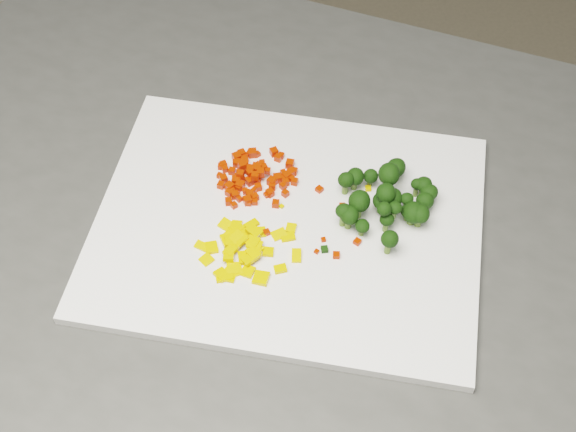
{
  "coord_description": "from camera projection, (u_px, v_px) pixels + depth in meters",
  "views": [
    {
      "loc": [
        0.22,
        -0.18,
        1.61
      ],
      "look_at": [
        0.25,
        0.35,
        0.92
      ],
      "focal_mm": 50.0,
      "sensor_mm": 36.0,
      "label": 1
    }
  ],
  "objects": [
    {
      "name": "carrot_cube_48",
      "position": [
        234.0,
        205.0,
        0.89
      ],
      "size": [
        0.01,
        0.01,
        0.01
      ],
      "primitive_type": "cube",
      "rotation": [
        0.0,
        0.0,
        2.15
      ],
      "color": "red",
      "rests_on": "carrot_pile"
    },
    {
      "name": "pepper_chunk_24",
      "position": [
        244.0,
        258.0,
        0.85
      ],
      "size": [
        0.01,
        0.02,
        0.01
      ],
      "primitive_type": "cube",
      "rotation": [
        0.01,
        0.07,
        1.67
      ],
      "color": "#F9B70D",
      "rests_on": "pepper_pile"
    },
    {
      "name": "carrot_cube_3",
      "position": [
        251.0,
        169.0,
        0.92
      ],
      "size": [
        0.01,
        0.01,
        0.01
      ],
      "primitive_type": "cube",
      "rotation": [
        0.0,
        0.0,
        3.01
      ],
      "color": "red",
      "rests_on": "carrot_pile"
    },
    {
      "name": "stray_bit_4",
      "position": [
        342.0,
        206.0,
        0.89
      ],
      "size": [
        0.01,
        0.01,
        0.0
      ],
      "primitive_type": "cube",
      "rotation": [
        0.0,
        0.0,
        3.11
      ],
      "color": "red",
      "rests_on": "cutting_board"
    },
    {
      "name": "broccoli_floret_15",
      "position": [
        348.0,
        219.0,
        0.87
      ],
      "size": [
        0.03,
        0.03,
        0.03
      ],
      "primitive_type": null,
      "color": "black",
      "rests_on": "broccoli_pile"
    },
    {
      "name": "carrot_cube_20",
      "position": [
        291.0,
        172.0,
        0.92
      ],
      "size": [
        0.01,
        0.01,
        0.01
      ],
      "primitive_type": "cube",
      "rotation": [
        0.0,
        0.0,
        0.63
      ],
      "color": "red",
      "rests_on": "carrot_pile"
    },
    {
      "name": "carrot_cube_45",
      "position": [
        259.0,
        178.0,
        0.92
      ],
      "size": [
        0.01,
        0.01,
        0.01
      ],
      "primitive_type": "cube",
      "rotation": [
        0.0,
        0.0,
        1.43
      ],
      "color": "red",
      "rests_on": "carrot_pile"
    },
    {
      "name": "broccoli_floret_10",
      "position": [
        381.0,
        204.0,
        0.88
      ],
      "size": [
        0.03,
        0.03,
        0.03
      ],
      "primitive_type": null,
      "color": "black",
      "rests_on": "broccoli_pile"
    },
    {
      "name": "pepper_chunk_9",
      "position": [
        248.0,
        271.0,
        0.84
      ],
      "size": [
        0.02,
        0.02,
        0.0
      ],
      "primitive_type": "cube",
      "rotation": [
        -0.01,
        0.09,
        2.69
      ],
      "color": "#F9B70D",
      "rests_on": "pepper_pile"
    },
    {
      "name": "carrot_cube_43",
      "position": [
        243.0,
        166.0,
        0.92
      ],
      "size": [
        0.01,
        0.01,
        0.01
      ],
      "primitive_type": "cube",
      "rotation": [
        0.0,
        0.0,
        1.69
      ],
      "color": "red",
      "rests_on": "carrot_pile"
    },
    {
      "name": "pepper_chunk_22",
      "position": [
        222.0,
        275.0,
        0.84
      ],
      "size": [
        0.02,
        0.02,
        0.01
      ],
      "primitive_type": "cube",
      "rotation": [
        -0.02,
        0.13,
        0.67
      ],
      "color": "#F9B70D",
      "rests_on": "pepper_pile"
    },
    {
      "name": "pepper_chunk_29",
      "position": [
        261.0,
        278.0,
        0.83
      ],
      "size": [
        0.02,
        0.02,
        0.01
      ],
      "primitive_type": "cube",
      "rotation": [
        -0.01,
        0.11,
        2.82
      ],
      "color": "#F9B70D",
      "rests_on": "pepper_pile"
    },
    {
      "name": "stray_bit_3",
      "position": [
        266.0,
        232.0,
        0.87
      ],
      "size": [
        0.01,
        0.01,
        0.0
      ],
      "primitive_type": "cube",
      "rotation": [
        0.0,
        0.0,
        0.3
      ],
      "color": "red",
      "rests_on": "cutting_board"
    },
    {
      "name": "carrot_cube_65",
      "position": [
        275.0,
        181.0,
        0.91
      ],
      "size": [
        0.01,
        0.01,
        0.01
      ],
      "primitive_type": "cube",
      "rotation": [
        0.0,
        0.0,
        2.32
      ],
      "color": "red",
      "rests_on": "carrot_pile"
    },
    {
      "name": "carrot_cube_42",
      "position": [
        257.0,
        168.0,
        0.92
      ],
      "size": [
        0.01,
        0.01,
        0.01
      ],
      "primitive_type": "cube",
      "rotation": [
        0.0,
        0.0,
        2.07
      ],
      "color": "red",
      "rests_on": "carrot_pile"
    },
    {
      "name": "broccoli_pile",
      "position": [
        382.0,
        196.0,
        0.87
      ],
      "size": [
        0.11,
        0.11,
        0.05
      ],
      "primitive_type": null,
      "color": "black",
      "rests_on": "cutting_board"
    },
    {
      "name": "pepper_chunk_23",
      "position": [
        212.0,
        248.0,
        0.86
      ],
      "size": [
        0.02,
        0.02,
        0.01
      ],
      "primitive_type": "cube",
      "rotation": [
        0.02,
        0.07,
        0.17
      ],
      "color": "#F9B70D",
      "rests_on": "pepper_pile"
    },
    {
      "name": "carrot_cube_55",
      "position": [
        281.0,
        156.0,
        0.94
      ],
      "size": [
        0.01,
        0.01,
        0.01
      ],
      "primitive_type": "cube",
      "rotation": [
        0.0,
        0.0,
        2.77
      ],
      "color": "red",
      "rests_on": "carrot_pile"
    },
    {
      "name": "carrot_cube_70",
      "position": [
        250.0,
        181.0,
        0.91
      ],
      "size": [
        0.01,
        0.01,
        0.01
      ],
      "primitive_type": "cube",
      "rotation": [
        0.0,
        0.0,
        2.09
      ],
      "color": "red",
      "rests_on": "carrot_pile"
    },
    {
      "name": "carrot_cube_73",
      "position": [
        291.0,
        178.0,
        0.92
      ],
      "size": [
        0.01,
        0.01,
        0.01
      ],
      "primitive_type": "cube",
      "rotation": [
        0.0,
        0.0,
        0.84
      ],
      "color": "red",
      "rests_on": "carrot_pile"
    },
    {
      "name": "carrot_cube_15",
      "position": [
        268.0,
        171.0,
        0.91
      ],
      "size": [
        0.01,
        0.01,
        0.01
      ],
      "primitive_type": "cube",
      "rotation": [
        0.0,
        0.0,
        2.92
      ],
      "color": "red",
      "rests_on": "carrot_pile"
    },
    {
      "name": "broccoli_floret_24",
      "position": [
        412.0,
        215.0,
        0.87
      ],
      "size": [
        0.03,
        0.03,
        0.03
      ],
      "primitive_type": null,
      "color": "black",
      "rests_on": "broccoli_pile"
    },
    {
      "name": "carrot_cube_25",
      "position": [
        245.0,
        156.0,
        0.94
      ],
      "size": [
        0.01,
        0.01,
        0.01
      ],
      "primitive_type": "cube",
      "rotation": [
        0.0,
        0.0,
        0.44
      ],
      "color": "red",
      "rests_on": "carrot_pile"
    },
    {
      "name": "pepper_chunk_5",
      "position": [
        253.0,
        241.0,
        0.86
      ],
      "size": [
        0.02,
        0.02,
        0.01
      ],
      "primitive_type": "cube",
      "rotation": [
        -0.13,
        -0.14,
        1.02
      ],
      "color": "#F9B70D",
      "rests_on": "pepper_pile"
    },
    {
      "name": "carrot_cube_13",
      "position": [
        229.0,
        201.0,
        0.9
      ],
      "size": [
        0.01,
        0.01,
        0.01
      ],
      "primitive_type": "cube",
      "rotation": [
        0.0,
        0.0,
        0.05
      ],
      "color": "red",
      "rests_on": "carrot_pile"
    },
    {
      "name": "carrot_cube_18",
      "position": [
        232.0,
        191.0,
        0.91
      ],
      "size": [
        0.01,
        0.01,
        0.01
      ],
      "primitive_type": "cube",
      "rotation": [
        0.0,
        0.0,
        1.97
      ],
      "color": "red",
      "rests_on": "carrot_pile"
    },
    {
      "name": "carrot_cube_74",
      "position": [
        244.0,
        161.0,
        0.93
      ],
      "size": [
        0.01,
        0.01,
        0.01
      ],
      "primitive_type": "cube",
      "rotation": [
        0.0,
        0.0,
        2.85
      ],
      "color": "red",
      "rests_on": "carrot_pile"
    },
    {
      "name": "carrot_cube_72",
      "position": [
        276.0,
        204.0,
        0.89
      ],
      "size": [
        0.01,
        0.01,
        0.01
      ],
      "primitive_type": "cube",
      "rotation": [
        0.0,
        0.0,
        2.94
      ],
      "color": "red",
      "rests_on": "carrot_pile"
    },
    {
      "name": "carrot_cube_61",
      "position": [
        225.0,
        169.0,
        0.93
      ],
      "size": [
        0.01,
        0.01,
        0.01
      ],
      "primitive_type": "cube",
      "rotation": [
        0.0,
        0.0,
        1.81
      ],
      "color": "red",
      "rests_on": "carrot_pile"
    },
    {
      "name": "carrot_cube_66",
      "position": [
        255.0,
        197.0,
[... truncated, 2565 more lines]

